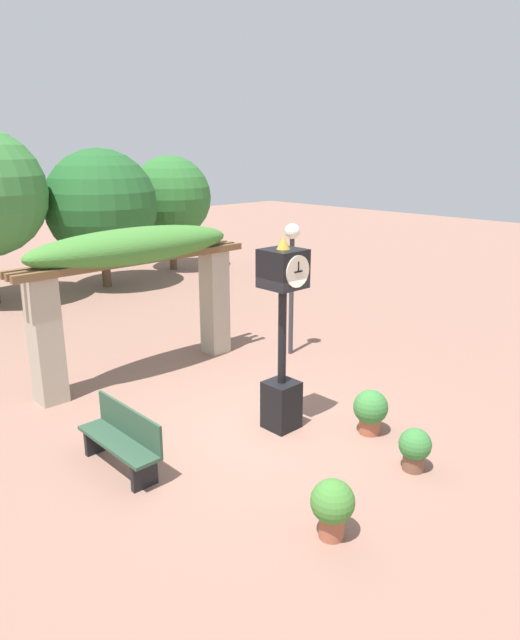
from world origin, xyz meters
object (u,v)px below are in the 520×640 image
Objects in this scene: pedestal_clock at (282,334)px; potted_plant_far_left at (415,448)px; potted_plant_near_left at (332,505)px; potted_plant_near_right at (370,410)px; lamp_post at (292,259)px; park_bench at (122,439)px.

pedestal_clock is 2.56m from potted_plant_far_left.
potted_plant_near_left reaches higher than potted_plant_near_right.
pedestal_clock is 3.56m from lamp_post.
potted_plant_near_left is 1.18× the size of potted_plant_far_left.
potted_plant_far_left is at bearing -78.77° from pedestal_clock.
potted_plant_far_left is 0.22× the size of lamp_post.
potted_plant_near_left is at bearing -132.16° from lamp_post.
potted_plant_near_left is 3.16m from park_bench.
potted_plant_near_right is at bearing -117.46° from lamp_post.
potted_plant_near_left is 6.48m from lamp_post.
lamp_post reaches higher than potted_plant_near_left.
park_bench is 5.65m from lamp_post.
park_bench is at bearing 164.49° from pedestal_clock.
pedestal_clock is 1.95× the size of park_bench.
potted_plant_near_left reaches higher than potted_plant_far_left.
potted_plant_near_left is 1.02× the size of potted_plant_near_right.
lamp_post is at bearing 62.54° from potted_plant_near_right.
potted_plant_far_left is 5.32m from lamp_post.
park_bench is (-3.38, 1.80, 0.04)m from potted_plant_near_right.
pedestal_clock is at bearing -139.00° from lamp_post.
potted_plant_near_left is 0.46× the size of park_bench.
potted_plant_far_left is (-0.45, -1.08, -0.06)m from potted_plant_near_right.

